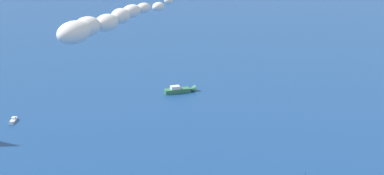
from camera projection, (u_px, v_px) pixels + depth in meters
motorboat_outer_ring_a at (181, 90)px, 210.65m from camera, size 10.71×3.67×3.05m
motorboat_outer_ring_b at (13, 121)px, 184.53m from camera, size 2.28×5.31×1.50m
smoke_trail_lead at (103, 22)px, 97.95m from camera, size 25.64×30.40×3.32m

